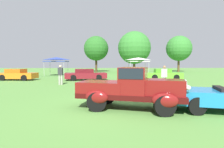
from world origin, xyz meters
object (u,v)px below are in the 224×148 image
(feature_pickup_truck, at_px, (132,88))
(show_car_burgundy, at_px, (86,75))
(show_car_orange, at_px, (17,75))
(canopy_tent_center_field, at_px, (138,59))
(canopy_tent_left_field, at_px, (56,59))
(spectator_between_cars, at_px, (164,77))
(show_car_lime, at_px, (164,74))
(spectator_by_row, at_px, (60,74))

(feature_pickup_truck, relative_size, show_car_burgundy, 0.96)
(show_car_orange, relative_size, canopy_tent_center_field, 1.38)
(canopy_tent_center_field, bearing_deg, canopy_tent_left_field, -175.95)
(spectator_between_cars, bearing_deg, show_car_burgundy, 131.14)
(feature_pickup_truck, bearing_deg, show_car_orange, 129.67)
(show_car_lime, bearing_deg, spectator_by_row, -156.76)
(show_car_orange, relative_size, spectator_between_cars, 2.44)
(canopy_tent_center_field, bearing_deg, show_car_burgundy, -131.67)
(show_car_burgundy, distance_m, canopy_tent_left_field, 8.95)
(show_car_orange, height_order, canopy_tent_center_field, canopy_tent_center_field)
(spectator_between_cars, bearing_deg, canopy_tent_center_field, 87.11)
(show_car_orange, xyz_separation_m, show_car_burgundy, (7.44, -0.14, 0.00))
(show_car_orange, bearing_deg, canopy_tent_left_field, 71.20)
(feature_pickup_truck, distance_m, show_car_burgundy, 13.24)
(spectator_by_row, bearing_deg, spectator_between_cars, -20.51)
(show_car_lime, xyz_separation_m, canopy_tent_center_field, (-1.49, 7.91, 1.82))
(show_car_orange, height_order, spectator_between_cars, spectator_between_cars)
(canopy_tent_center_field, bearing_deg, spectator_by_row, -125.52)
(show_car_lime, height_order, spectator_by_row, spectator_by_row)
(spectator_between_cars, distance_m, spectator_by_row, 8.57)
(feature_pickup_truck, bearing_deg, canopy_tent_center_field, 79.57)
(show_car_lime, xyz_separation_m, canopy_tent_left_field, (-13.68, 7.04, 1.82))
(show_car_burgundy, bearing_deg, spectator_by_row, -111.01)
(spectator_by_row, relative_size, canopy_tent_left_field, 0.55)
(show_car_orange, relative_size, show_car_burgundy, 0.89)
(show_car_burgundy, bearing_deg, canopy_tent_center_field, 48.33)
(show_car_lime, bearing_deg, canopy_tent_center_field, 100.66)
(show_car_orange, height_order, spectator_by_row, spectator_by_row)
(canopy_tent_left_field, bearing_deg, show_car_lime, -27.24)
(show_car_orange, xyz_separation_m, show_car_lime, (16.07, -0.02, -0.00))
(show_car_lime, distance_m, spectator_by_row, 11.20)
(show_car_burgundy, height_order, show_car_lime, same)
(show_car_orange, relative_size, canopy_tent_left_field, 1.35)
(spectator_between_cars, relative_size, spectator_by_row, 1.00)
(spectator_between_cars, height_order, spectator_by_row, same)
(feature_pickup_truck, relative_size, canopy_tent_center_field, 1.50)
(show_car_burgundy, height_order, spectator_by_row, spectator_by_row)
(spectator_between_cars, xyz_separation_m, canopy_tent_center_field, (0.77, 15.33, 1.51))
(show_car_burgundy, relative_size, spectator_between_cars, 2.76)
(feature_pickup_truck, relative_size, show_car_lime, 1.14)
(feature_pickup_truck, distance_m, show_car_lime, 13.99)
(feature_pickup_truck, bearing_deg, canopy_tent_left_field, 112.69)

